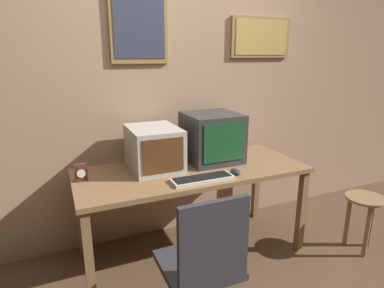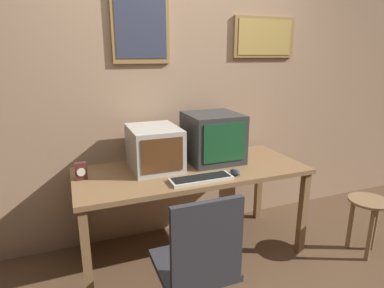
{
  "view_description": "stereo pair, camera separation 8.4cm",
  "coord_description": "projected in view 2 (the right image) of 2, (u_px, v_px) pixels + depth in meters",
  "views": [
    {
      "loc": [
        -0.94,
        -1.23,
        1.61
      ],
      "look_at": [
        0.0,
        0.94,
        0.95
      ],
      "focal_mm": 30.0,
      "sensor_mm": 36.0,
      "label": 1
    },
    {
      "loc": [
        -0.86,
        -1.26,
        1.61
      ],
      "look_at": [
        0.0,
        0.94,
        0.95
      ],
      "focal_mm": 30.0,
      "sensor_mm": 36.0,
      "label": 2
    }
  ],
  "objects": [
    {
      "name": "monitor_right",
      "position": [
        213.0,
        137.0,
        2.65
      ],
      "size": [
        0.43,
        0.44,
        0.4
      ],
      "color": "#333333",
      "rests_on": "desk"
    },
    {
      "name": "wall_back",
      "position": [
        172.0,
        91.0,
        2.79
      ],
      "size": [
        8.0,
        0.08,
        2.6
      ],
      "color": "tan",
      "rests_on": "ground_plane"
    },
    {
      "name": "desk",
      "position": [
        192.0,
        178.0,
        2.53
      ],
      "size": [
        1.78,
        0.75,
        0.75
      ],
      "color": "olive",
      "rests_on": "ground_plane"
    },
    {
      "name": "mouse_near_keyboard",
      "position": [
        235.0,
        172.0,
        2.38
      ],
      "size": [
        0.06,
        0.1,
        0.04
      ],
      "color": "#282D3D",
      "rests_on": "desk"
    },
    {
      "name": "office_chair",
      "position": [
        197.0,
        277.0,
        1.81
      ],
      "size": [
        0.44,
        0.44,
        0.92
      ],
      "color": "black",
      "rests_on": "ground_plane"
    },
    {
      "name": "desk_clock",
      "position": [
        81.0,
        171.0,
        2.27
      ],
      "size": [
        0.08,
        0.05,
        0.13
      ],
      "color": "#4C231E",
      "rests_on": "desk"
    },
    {
      "name": "keyboard_main",
      "position": [
        201.0,
        179.0,
        2.27
      ],
      "size": [
        0.45,
        0.15,
        0.03
      ],
      "color": "beige",
      "rests_on": "desk"
    },
    {
      "name": "monitor_left",
      "position": [
        154.0,
        148.0,
        2.49
      ],
      "size": [
        0.37,
        0.47,
        0.33
      ],
      "color": "#B7B2A8",
      "rests_on": "desk"
    },
    {
      "name": "side_stool",
      "position": [
        367.0,
        214.0,
        2.62
      ],
      "size": [
        0.32,
        0.32,
        0.48
      ],
      "color": "#8E6B47",
      "rests_on": "ground_plane"
    }
  ]
}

